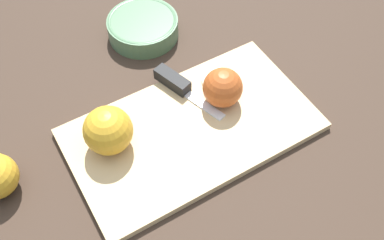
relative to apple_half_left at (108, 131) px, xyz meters
The scene contains 7 objects.
ground_plane 0.15m from the apple_half_left, 17.10° to the right, with size 4.00×4.00×0.00m, color #38281E.
cutting_board 0.15m from the apple_half_left, 17.10° to the right, with size 0.43×0.25×0.01m.
apple_half_left is the anchor object (origin of this frame).
apple_half_right 0.21m from the apple_half_left, ahead, with size 0.07×0.07×0.07m.
knife 0.17m from the apple_half_left, 18.85° to the left, with size 0.06×0.15×0.02m.
apple_slice 0.24m from the apple_half_left, ahead, with size 0.06×0.06×0.00m.
bowl 0.28m from the apple_half_left, 50.89° to the left, with size 0.14×0.14×0.04m.
Camera 1 is at (-0.24, -0.38, 0.64)m, focal length 42.00 mm.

